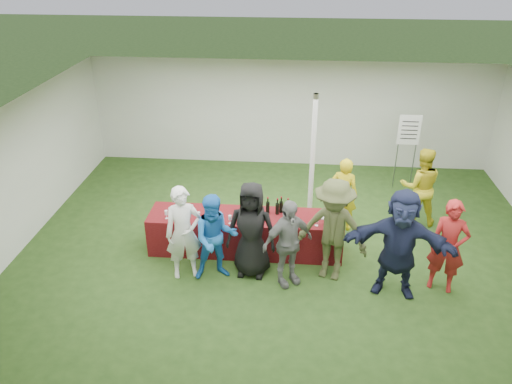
# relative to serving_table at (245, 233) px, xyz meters

# --- Properties ---
(ground) EXTENTS (60.00, 60.00, 0.00)m
(ground) POSITION_rel_serving_table_xyz_m (0.73, 0.15, -0.38)
(ground) COLOR #284719
(ground) RESTS_ON ground
(tent) EXTENTS (10.00, 10.00, 10.00)m
(tent) POSITION_rel_serving_table_xyz_m (1.23, 1.35, 0.98)
(tent) COLOR white
(tent) RESTS_ON ground
(serving_table) EXTENTS (3.60, 0.80, 0.75)m
(serving_table) POSITION_rel_serving_table_xyz_m (0.00, 0.00, 0.00)
(serving_table) COLOR maroon
(serving_table) RESTS_ON ground
(wine_bottles) EXTENTS (0.59, 0.15, 0.32)m
(wine_bottles) POSITION_rel_serving_table_xyz_m (0.54, 0.14, 0.50)
(wine_bottles) COLOR black
(wine_bottles) RESTS_ON serving_table
(wine_glasses) EXTENTS (2.79, 0.14, 0.16)m
(wine_glasses) POSITION_rel_serving_table_xyz_m (-0.47, -0.25, 0.49)
(wine_glasses) COLOR silver
(wine_glasses) RESTS_ON serving_table
(water_bottle) EXTENTS (0.07, 0.07, 0.23)m
(water_bottle) POSITION_rel_serving_table_xyz_m (-0.03, 0.08, 0.48)
(water_bottle) COLOR silver
(water_bottle) RESTS_ON serving_table
(bar_towel) EXTENTS (0.25, 0.18, 0.03)m
(bar_towel) POSITION_rel_serving_table_xyz_m (1.47, 0.05, 0.39)
(bar_towel) COLOR white
(bar_towel) RESTS_ON serving_table
(dump_bucket) EXTENTS (0.22, 0.22, 0.18)m
(dump_bucket) POSITION_rel_serving_table_xyz_m (1.56, -0.22, 0.46)
(dump_bucket) COLOR slate
(dump_bucket) RESTS_ON serving_table
(wine_list_sign) EXTENTS (0.50, 0.03, 1.80)m
(wine_list_sign) POSITION_rel_serving_table_xyz_m (3.43, 2.95, 0.94)
(wine_list_sign) COLOR slate
(wine_list_sign) RESTS_ON ground
(staff_pourer) EXTENTS (0.65, 0.53, 1.55)m
(staff_pourer) POSITION_rel_serving_table_xyz_m (1.87, 0.98, 0.40)
(staff_pourer) COLOR gold
(staff_pourer) RESTS_ON ground
(staff_back) EXTENTS (0.83, 0.66, 1.66)m
(staff_back) POSITION_rel_serving_table_xyz_m (3.43, 1.33, 0.46)
(staff_back) COLOR gold
(staff_back) RESTS_ON ground
(customer_0) EXTENTS (0.72, 0.59, 1.71)m
(customer_0) POSITION_rel_serving_table_xyz_m (-0.96, -0.86, 0.48)
(customer_0) COLOR white
(customer_0) RESTS_ON ground
(customer_1) EXTENTS (0.90, 0.78, 1.59)m
(customer_1) POSITION_rel_serving_table_xyz_m (-0.42, -0.87, 0.42)
(customer_1) COLOR blue
(customer_1) RESTS_ON ground
(customer_2) EXTENTS (0.91, 0.64, 1.76)m
(customer_2) POSITION_rel_serving_table_xyz_m (0.18, -0.70, 0.51)
(customer_2) COLOR black
(customer_2) RESTS_ON ground
(customer_3) EXTENTS (1.00, 0.83, 1.59)m
(customer_3) POSITION_rel_serving_table_xyz_m (0.81, -0.94, 0.42)
(customer_3) COLOR slate
(customer_3) RESTS_ON ground
(customer_4) EXTENTS (1.37, 1.04, 1.88)m
(customer_4) POSITION_rel_serving_table_xyz_m (1.56, -0.70, 0.57)
(customer_4) COLOR #444927
(customer_4) RESTS_ON ground
(customer_5) EXTENTS (1.84, 0.86, 1.91)m
(customer_5) POSITION_rel_serving_table_xyz_m (2.61, -1.02, 0.58)
(customer_5) COLOR #1B203E
(customer_5) RESTS_ON ground
(customer_6) EXTENTS (0.69, 0.56, 1.66)m
(customer_6) POSITION_rel_serving_table_xyz_m (3.44, -0.87, 0.45)
(customer_6) COLOR #A71F1E
(customer_6) RESTS_ON ground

